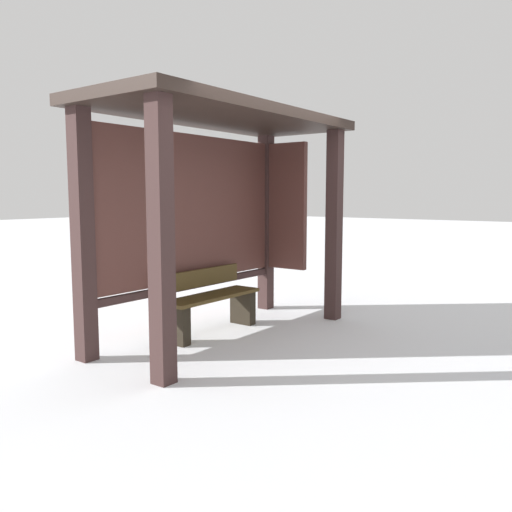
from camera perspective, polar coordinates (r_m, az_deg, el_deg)
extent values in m
plane|color=silver|center=(6.00, -3.09, -8.64)|extent=(60.00, 60.00, 0.00)
cube|color=#382523|center=(4.38, -10.21, 1.41)|extent=(0.16, 0.16, 2.38)
cube|color=#382523|center=(6.73, 8.42, 3.21)|extent=(0.16, 0.16, 2.38)
cube|color=#382523|center=(5.20, -18.20, 1.99)|extent=(0.16, 0.16, 2.38)
cube|color=#382523|center=(7.29, 1.07, 3.53)|extent=(0.16, 0.16, 2.38)
cube|color=#2D211C|center=(5.86, -3.24, 14.97)|extent=(3.28, 1.40, 0.11)
cube|color=#522E28|center=(6.15, -6.98, 5.15)|extent=(2.78, 0.08, 1.67)
cube|color=#382523|center=(6.22, -6.73, -3.11)|extent=(2.78, 0.06, 0.08)
cube|color=#522E28|center=(7.09, 3.35, 5.37)|extent=(0.08, 0.58, 1.67)
cube|color=#483718|center=(6.05, -4.79, -4.35)|extent=(1.34, 0.36, 0.04)
cube|color=#483718|center=(6.13, -5.94, -2.34)|extent=(1.27, 0.04, 0.20)
cube|color=black|center=(6.52, -1.44, -5.54)|extent=(0.12, 0.31, 0.41)
cube|color=black|center=(5.70, -8.59, -7.40)|extent=(0.12, 0.31, 0.41)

